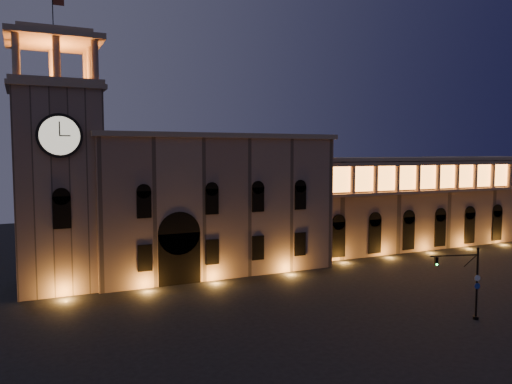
% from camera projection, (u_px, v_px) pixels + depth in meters
% --- Properties ---
extents(ground, '(160.00, 160.00, 0.00)m').
position_uv_depth(ground, '(311.00, 316.00, 46.70)').
color(ground, black).
rests_on(ground, ground).
extents(government_building, '(30.80, 12.80, 17.60)m').
position_uv_depth(government_building, '(210.00, 203.00, 64.92)').
color(government_building, '#856857').
rests_on(government_building, ground).
extents(clock_tower, '(9.80, 9.80, 32.40)m').
position_uv_depth(clock_tower, '(58.00, 177.00, 55.96)').
color(clock_tower, '#856857').
rests_on(clock_tower, ground).
extents(colonnade_wing, '(40.60, 11.50, 14.50)m').
position_uv_depth(colonnade_wing, '(403.00, 201.00, 81.27)').
color(colonnade_wing, '#806352').
rests_on(colonnade_wing, ground).
extents(secondary_building, '(20.00, 12.00, 14.00)m').
position_uv_depth(secondary_building, '(485.00, 195.00, 97.80)').
color(secondary_building, '#806352').
rests_on(secondary_building, ground).
extents(traffic_light, '(4.72, 1.58, 6.69)m').
position_uv_depth(traffic_light, '(469.00, 282.00, 45.31)').
color(traffic_light, black).
rests_on(traffic_light, ground).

